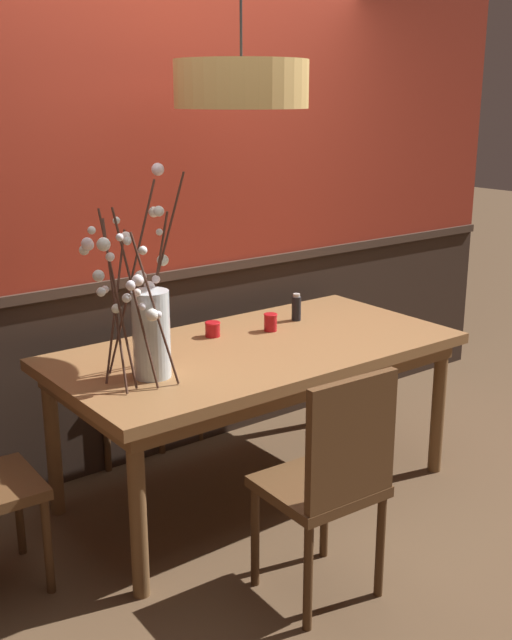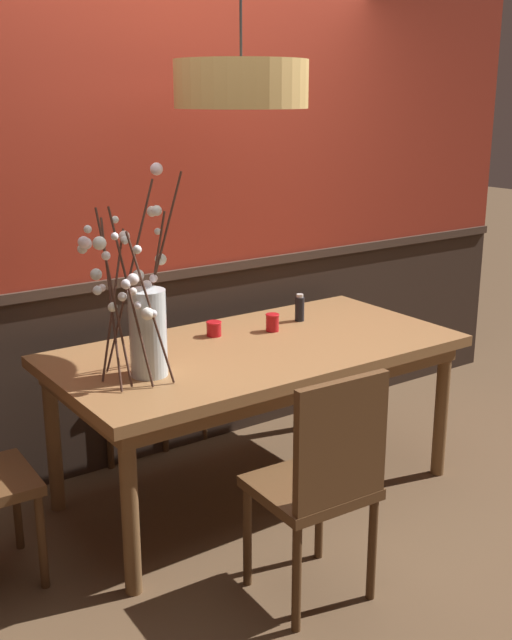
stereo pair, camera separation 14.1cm
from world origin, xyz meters
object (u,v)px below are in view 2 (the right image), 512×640
at_px(chair_far_side_right, 206,337).
at_px(vase_with_blossoms, 144,322).
at_px(chair_near_side_left, 322,477).
at_px(pendant_lamp, 241,84).
at_px(chair_far_side_left, 112,360).
at_px(candle_holder_nearer_center, 272,322).
at_px(dining_table, 256,362).
at_px(condiment_bottle, 300,308).
at_px(candle_holder_nearer_edge, 214,329).

bearing_deg(chair_far_side_right, vase_with_blossoms, -132.41).
relative_size(chair_near_side_left, pendant_lamp, 0.98).
relative_size(chair_far_side_left, chair_near_side_left, 0.95).
xyz_separation_m(chair_near_side_left, candle_holder_nearer_center, (0.52, 1.03, 0.28)).
relative_size(chair_far_side_left, chair_far_side_right, 1.00).
bearing_deg(chair_far_side_left, chair_near_side_left, -89.24).
height_order(chair_far_side_right, candle_holder_nearer_center, chair_far_side_right).
distance_m(dining_table, chair_far_side_right, 0.99).
distance_m(chair_far_side_left, candle_holder_nearer_center, 1.00).
distance_m(chair_far_side_right, condiment_bottle, 0.80).
relative_size(candle_holder_nearer_edge, condiment_bottle, 0.54).
xyz_separation_m(chair_near_side_left, candle_holder_nearer_edge, (0.23, 1.13, 0.27)).
xyz_separation_m(dining_table, condiment_bottle, (0.44, 0.22, 0.15)).
bearing_deg(candle_holder_nearer_center, condiment_bottle, 16.42).
bearing_deg(vase_with_blossoms, condiment_bottle, 14.48).
distance_m(chair_near_side_left, condiment_bottle, 1.37).
bearing_deg(chair_far_side_right, chair_near_side_left, -108.19).
distance_m(candle_holder_nearer_center, pendant_lamp, 1.20).
height_order(chair_near_side_left, pendant_lamp, pendant_lamp).
xyz_separation_m(candle_holder_nearer_center, pendant_lamp, (-0.27, -0.13, 1.16)).
bearing_deg(pendant_lamp, condiment_bottle, 21.16).
bearing_deg(chair_near_side_left, vase_with_blossoms, 110.43).
bearing_deg(condiment_bottle, chair_far_side_left, 137.70).
distance_m(chair_far_side_left, chair_near_side_left, 1.81).
xyz_separation_m(chair_far_side_right, candle_holder_nearer_center, (-0.08, -0.79, 0.30)).
bearing_deg(condiment_bottle, vase_with_blossoms, -165.52).
height_order(candle_holder_nearer_center, pendant_lamp, pendant_lamp).
bearing_deg(vase_with_blossoms, chair_near_side_left, -69.57).
bearing_deg(chair_far_side_left, pendant_lamp, -73.01).
bearing_deg(chair_near_side_left, chair_far_side_right, 71.81).
distance_m(chair_far_side_right, pendant_lamp, 1.76).
xyz_separation_m(chair_far_side_left, candle_holder_nearer_edge, (0.26, -0.67, 0.31)).
xyz_separation_m(dining_table, chair_far_side_left, (-0.34, 0.92, -0.19)).
bearing_deg(chair_far_side_right, candle_holder_nearer_edge, -118.09).
distance_m(chair_near_side_left, candle_holder_nearer_center, 1.19).
relative_size(chair_near_side_left, candle_holder_nearer_center, 10.72).
bearing_deg(dining_table, chair_far_side_right, 73.14).
height_order(chair_near_side_left, vase_with_blossoms, vase_with_blossoms).
height_order(chair_far_side_left, candle_holder_nearer_center, chair_far_side_left).
height_order(vase_with_blossoms, pendant_lamp, pendant_lamp).
xyz_separation_m(dining_table, pendant_lamp, (-0.06, 0.02, 1.29)).
bearing_deg(candle_holder_nearer_edge, pendant_lamp, -85.23).
bearing_deg(dining_table, candle_holder_nearer_edge, 108.14).
distance_m(chair_near_side_left, vase_with_blossoms, 1.00).
bearing_deg(vase_with_blossoms, pendant_lamp, 8.13).
bearing_deg(chair_far_side_right, chair_far_side_left, -178.94).
relative_size(chair_near_side_left, condiment_bottle, 6.59).
bearing_deg(chair_far_side_right, dining_table, -106.86).
height_order(dining_table, chair_far_side_right, chair_far_side_right).
xyz_separation_m(vase_with_blossoms, candle_holder_nearer_edge, (0.54, 0.31, -0.20)).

